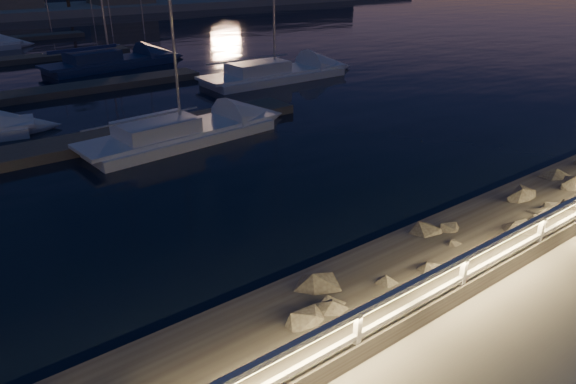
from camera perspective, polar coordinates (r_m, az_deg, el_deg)
name	(u,v)px	position (r m, az deg, el deg)	size (l,w,h in m)	color
ground	(312,383)	(9.25, 2.74, -20.39)	(400.00, 400.00, 0.00)	gray
guard_rail	(310,349)	(8.69, 2.48, -16.98)	(44.11, 0.12, 1.06)	white
sailboat_d	(176,133)	(22.21, -12.29, 6.47)	(8.86, 3.37, 14.64)	silver
sailboat_g	(107,62)	(39.24, -19.51, 13.50)	(9.61, 4.07, 15.83)	navy
sailboat_h	(271,73)	(33.28, -1.89, 13.06)	(9.97, 3.11, 16.78)	silver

